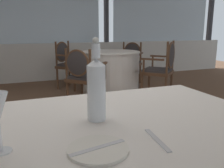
{
  "coord_description": "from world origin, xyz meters",
  "views": [
    {
      "loc": [
        -0.49,
        -2.12,
        1.15
      ],
      "look_at": [
        -0.02,
        -0.92,
        0.86
      ],
      "focal_mm": 38.89,
      "sensor_mm": 36.0,
      "label": 1
    }
  ],
  "objects": [
    {
      "name": "butter_knife",
      "position": [
        -0.26,
        -1.43,
        0.78
      ],
      "size": [
        0.2,
        0.06,
        0.0
      ],
      "primitive_type": "cube",
      "rotation": [
        0.0,
        0.0,
        0.2
      ],
      "color": "silver",
      "rests_on": "foreground_table"
    },
    {
      "name": "side_plate",
      "position": [
        -0.26,
        -1.43,
        0.77
      ],
      "size": [
        0.2,
        0.2,
        0.01
      ],
      "primitive_type": "cylinder",
      "color": "silver",
      "rests_on": "foreground_table"
    },
    {
      "name": "dining_chair_0_1",
      "position": [
        1.79,
        2.62,
        0.52
      ],
      "size": [
        0.66,
        0.66,
        0.89
      ],
      "rotation": [
        0.0,
        0.0,
        10.17
      ],
      "color": "brown",
      "rests_on": "ground_plane"
    },
    {
      "name": "dinner_fork",
      "position": [
        -0.05,
        -1.44,
        0.77
      ],
      "size": [
        0.04,
        0.19,
        0.0
      ],
      "primitive_type": "cube",
      "rotation": [
        0.0,
        0.0,
        1.46
      ],
      "color": "silver",
      "rests_on": "foreground_table"
    },
    {
      "name": "dining_chair_0_0",
      "position": [
        1.74,
        1.27,
        0.57
      ],
      "size": [
        0.66,
        0.66,
        0.97
      ],
      "rotation": [
        0.0,
        0.0,
        8.6
      ],
      "color": "brown",
      "rests_on": "ground_plane"
    },
    {
      "name": "water_bottle",
      "position": [
        -0.18,
        -1.17,
        0.91
      ],
      "size": [
        0.08,
        0.08,
        0.35
      ],
      "color": "white",
      "rests_on": "foreground_table"
    },
    {
      "name": "background_table_0",
      "position": [
        1.09,
        1.97,
        0.39
      ],
      "size": [
        1.06,
        1.06,
        0.77
      ],
      "color": "white",
      "rests_on": "ground_plane"
    },
    {
      "name": "window_wall_far",
      "position": [
        -0.0,
        3.59,
        1.11
      ],
      "size": [
        10.19,
        0.14,
        2.78
      ],
      "color": "silver",
      "rests_on": "ground_plane"
    },
    {
      "name": "dining_chair_0_3",
      "position": [
        0.4,
        1.32,
        0.52
      ],
      "size": [
        0.66,
        0.66,
        0.89
      ],
      "rotation": [
        0.0,
        0.0,
        13.32
      ],
      "color": "brown",
      "rests_on": "ground_plane"
    },
    {
      "name": "ground_plane",
      "position": [
        0.0,
        0.0,
        0.0
      ],
      "size": [
        13.24,
        13.24,
        0.0
      ],
      "primitive_type": "plane",
      "color": "brown"
    },
    {
      "name": "dining_chair_0_2",
      "position": [
        0.44,
        2.67,
        0.55
      ],
      "size": [
        0.66,
        0.66,
        0.93
      ],
      "rotation": [
        0.0,
        0.0,
        11.75
      ],
      "color": "brown",
      "rests_on": "ground_plane"
    }
  ]
}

